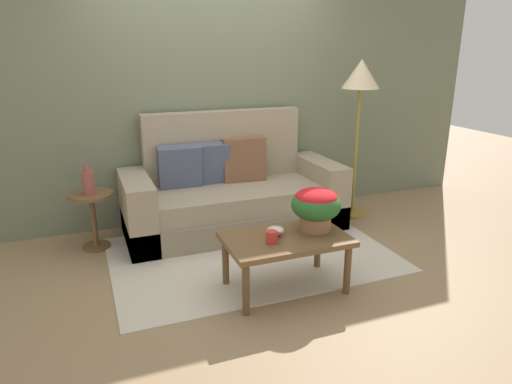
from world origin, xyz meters
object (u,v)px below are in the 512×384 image
Objects in this scene: floor_lamp at (360,86)px; coffee_mug at (272,237)px; coffee_table at (286,244)px; potted_plant at (316,205)px; snack_bowl at (276,231)px; side_table at (93,210)px; table_vase at (88,182)px; couch at (231,195)px.

coffee_mug is at bearing -139.64° from floor_lamp.
coffee_table is 0.55× the size of floor_lamp.
snack_bowl is (-0.33, 0.01, -0.16)m from potted_plant.
potted_plant reaches higher than side_table.
coffee_table is 7.03× the size of snack_bowl.
snack_bowl is 0.47× the size of table_vase.
snack_bowl is at bearing -45.35° from side_table.
floor_lamp is 2.10m from snack_bowl.
potted_plant is 1.38× the size of table_vase.
couch is at bearing 100.99° from potted_plant.
floor_lamp is at bearing 40.36° from coffee_mug.
floor_lamp is at bearing -1.60° from table_vase.
table_vase is (-1.28, 1.26, 0.17)m from snack_bowl.
coffee_mug is 0.47× the size of table_vase.
side_table is 4.06× the size of snack_bowl.
couch is 16.77× the size of coffee_mug.
snack_bowl is (-0.08, -1.30, 0.12)m from couch.
table_vase reaches higher than coffee_table.
potted_plant reaches higher than snack_bowl.
coffee_table is at bearing -170.70° from potted_plant.
potted_plant is (0.25, -1.31, 0.29)m from couch.
floor_lamp is 12.73× the size of snack_bowl.
side_table is at bearing -179.12° from couch.
potted_plant is (-1.13, -1.20, -0.77)m from floor_lamp.
coffee_mug is at bearing -49.17° from table_vase.
coffee_mug reaches higher than snack_bowl.
couch is 5.68× the size of potted_plant.
potted_plant is at bearing 15.18° from coffee_mug.
table_vase reaches higher than potted_plant.
side_table is at bearing 62.90° from table_vase.
table_vase is at bearing 130.83° from coffee_mug.
coffee_table is 0.19m from coffee_mug.
snack_bowl is at bearing -140.91° from floor_lamp.
couch reaches higher than potted_plant.
coffee_table is at bearing -90.60° from couch.
side_table is at bearing 134.65° from snack_bowl.
coffee_mug is 0.98× the size of snack_bowl.
side_table is 2.92m from floor_lamp.
side_table is 1.84m from coffee_mug.
coffee_table is 1.73× the size of side_table.
potted_plant is at bearing -1.91° from snack_bowl.
snack_bowl is (0.08, 0.12, -0.01)m from coffee_mug.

